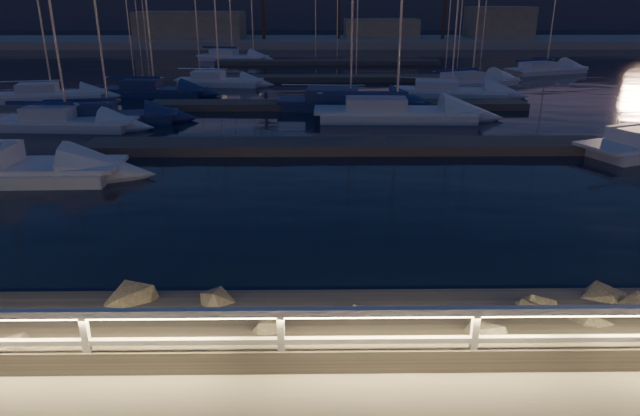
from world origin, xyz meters
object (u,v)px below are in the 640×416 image
Objects in this scene: sailboat_c at (347,101)px; sailboat_e at (50,94)px; guard_rail at (406,324)px; sailboat_a at (64,121)px; sailboat_f at (105,116)px; sailboat_k at (470,81)px; sailboat_g at (392,112)px; sailboat_i at (217,80)px; sailboat_n at (231,56)px; sailboat_j at (152,90)px; sailboat_l at (544,69)px; sailboat_h at (448,91)px.

sailboat_e is (-18.64, 3.12, -0.03)m from sailboat_c.
sailboat_a is at bearing 123.84° from guard_rail.
sailboat_a is (-13.69, 20.41, -0.96)m from guard_rail.
sailboat_k is at bearing 20.88° from sailboat_f.
sailboat_k reaches higher than sailboat_a.
sailboat_i is at bearing 133.33° from sailboat_g.
sailboat_f is 1.08× the size of sailboat_i.
sailboat_i is 18.61m from sailboat_n.
sailboat_f reaches higher than sailboat_e.
guard_rail is 3.11× the size of sailboat_c.
sailboat_a is 9.57m from sailboat_e.
sailboat_j is 0.91× the size of sailboat_n.
sailboat_i is 0.85× the size of sailboat_l.
sailboat_n is (-10.53, 28.05, -0.01)m from sailboat_c.
sailboat_g is at bearing -52.30° from sailboat_c.
sailboat_j is (-12.65, 4.92, -0.04)m from sailboat_c.
sailboat_g is (2.22, -3.34, 0.01)m from sailboat_c.
sailboat_c reaches higher than sailboat_l.
sailboat_f is 0.79× the size of sailboat_g.
sailboat_a is 16.59m from sailboat_g.
sailboat_j is 32.86m from sailboat_l.
guard_rail is at bearing -51.89° from sailboat_a.
sailboat_c is 1.13× the size of sailboat_n.
sailboat_g is 14.54m from sailboat_k.
sailboat_k reaches higher than sailboat_f.
guard_rail is 24.60m from sailboat_a.
sailboat_j is (1.60, 10.30, -0.02)m from sailboat_a.
sailboat_i is 0.86× the size of sailboat_n.
sailboat_k is at bearing 71.10° from sailboat_h.
sailboat_h reaches higher than sailboat_j.
sailboat_g reaches higher than sailboat_c.
sailboat_a is 0.88× the size of sailboat_h.
guard_rail is 4.08× the size of sailboat_i.
sailboat_k reaches higher than guard_rail.
sailboat_j is at bearing 111.49° from guard_rail.
sailboat_e is 9.33m from sailboat_f.
sailboat_g is (14.90, 0.72, 0.04)m from sailboat_f.
sailboat_g reaches higher than sailboat_n.
sailboat_e is at bearing -92.16° from sailboat_n.
sailboat_f is 0.92× the size of sailboat_l.
sailboat_e reaches higher than sailboat_i.
sailboat_g is 33.88m from sailboat_n.
guard_rail is 24.91m from sailboat_f.
guard_rail is at bearing -93.19° from sailboat_h.
sailboat_l reaches higher than sailboat_i.
sailboat_a is at bearing -102.28° from sailboat_i.
sailboat_h is 1.18× the size of sailboat_i.
sailboat_h is 1.01× the size of sailboat_l.
sailboat_c is at bearing -39.39° from sailboat_i.
sailboat_f reaches higher than guard_rail.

